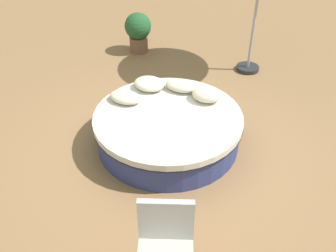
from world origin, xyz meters
name	(u,v)px	position (x,y,z in m)	size (l,w,h in m)	color
ground_plane	(168,142)	(0.00, 0.00, 0.00)	(16.00, 16.00, 0.00)	olive
round_bed	(168,128)	(0.00, 0.00, 0.25)	(2.12, 2.12, 0.49)	navy
throw_pillow_0	(207,94)	(-0.36, -0.58, 0.59)	(0.43, 0.36, 0.20)	beige
throw_pillow_1	(181,86)	(0.08, -0.69, 0.58)	(0.50, 0.31, 0.16)	beige
throw_pillow_2	(149,84)	(0.55, -0.53, 0.58)	(0.48, 0.39, 0.18)	beige
throw_pillow_3	(125,97)	(0.71, -0.06, 0.57)	(0.50, 0.32, 0.15)	beige
patio_chair	(165,242)	(-0.84, 1.98, 0.56)	(0.67, 0.66, 0.98)	#B7B7BC
planter	(138,30)	(1.82, -2.59, 0.47)	(0.55, 0.55, 0.83)	brown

